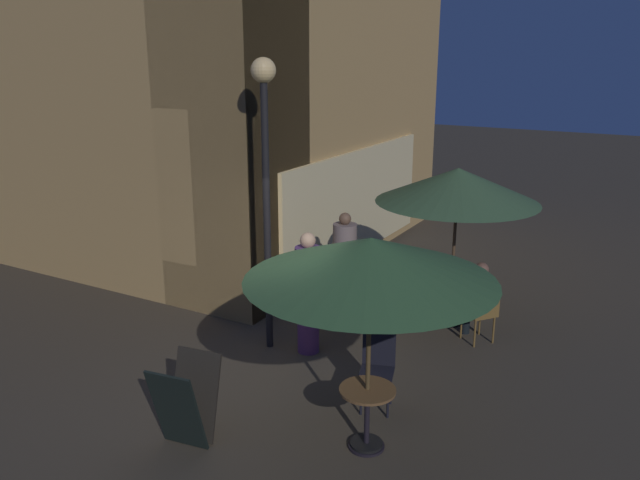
% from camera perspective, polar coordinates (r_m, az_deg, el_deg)
% --- Properties ---
extents(ground_plane, '(60.00, 60.00, 0.00)m').
position_cam_1_polar(ground_plane, '(8.44, -4.17, -13.26)').
color(ground_plane, '#3C3429').
extents(cafe_building, '(7.99, 8.44, 9.40)m').
position_cam_1_polar(cafe_building, '(12.92, -9.84, 18.51)').
color(cafe_building, tan).
rests_on(cafe_building, ground).
extents(street_lamp_near_corner, '(0.33, 0.33, 4.08)m').
position_cam_1_polar(street_lamp_near_corner, '(8.79, -4.85, 7.97)').
color(street_lamp_near_corner, black).
rests_on(street_lamp_near_corner, ground).
extents(menu_sandwich_board, '(0.73, 0.63, 0.98)m').
position_cam_1_polar(menu_sandwich_board, '(7.37, -11.68, -13.84)').
color(menu_sandwich_board, black).
rests_on(menu_sandwich_board, ground).
extents(cafe_table_0, '(0.73, 0.73, 0.72)m').
position_cam_1_polar(cafe_table_0, '(10.38, 11.47, -4.49)').
color(cafe_table_0, black).
rests_on(cafe_table_0, ground).
extents(cafe_table_1, '(0.61, 0.61, 0.71)m').
position_cam_1_polar(cafe_table_1, '(7.20, 4.17, -14.60)').
color(cafe_table_1, black).
rests_on(cafe_table_1, ground).
extents(patio_umbrella_0, '(2.46, 2.46, 2.49)m').
position_cam_1_polar(patio_umbrella_0, '(9.91, 12.03, 4.71)').
color(patio_umbrella_0, black).
rests_on(patio_umbrella_0, ground).
extents(patio_umbrella_1, '(2.59, 2.59, 2.39)m').
position_cam_1_polar(patio_umbrella_1, '(6.49, 4.48, -1.75)').
color(patio_umbrella_1, black).
rests_on(patio_umbrella_1, ground).
extents(cafe_chair_0, '(0.56, 0.56, 0.87)m').
position_cam_1_polar(cafe_chair_0, '(10.33, 7.09, -4.36)').
color(cafe_chair_0, brown).
rests_on(cafe_chair_0, ground).
extents(cafe_chair_1, '(0.58, 0.58, 0.90)m').
position_cam_1_polar(cafe_chair_1, '(9.78, 14.13, -5.95)').
color(cafe_chair_1, brown).
rests_on(cafe_chair_1, ground).
extents(cafe_chair_2, '(0.50, 0.50, 0.92)m').
position_cam_1_polar(cafe_chair_2, '(7.92, 5.11, -10.79)').
color(cafe_chair_2, black).
rests_on(cafe_chair_2, ground).
extents(patron_seated_0, '(0.48, 0.55, 1.21)m').
position_cam_1_polar(patron_seated_0, '(10.28, 7.90, -3.53)').
color(patron_seated_0, black).
rests_on(patron_seated_0, ground).
extents(patron_seated_1, '(0.48, 0.51, 1.23)m').
position_cam_1_polar(patron_seated_1, '(9.83, 13.68, -4.80)').
color(patron_seated_1, black).
rests_on(patron_seated_1, ground).
extents(patron_standing_2, '(0.36, 0.36, 1.77)m').
position_cam_1_polar(patron_standing_2, '(9.11, -1.05, -4.70)').
color(patron_standing_2, '#60315D').
rests_on(patron_standing_2, ground).
extents(patron_standing_3, '(0.38, 0.38, 1.74)m').
position_cam_1_polar(patron_standing_3, '(10.29, 2.17, -2.31)').
color(patron_standing_3, '#472327').
rests_on(patron_standing_3, ground).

